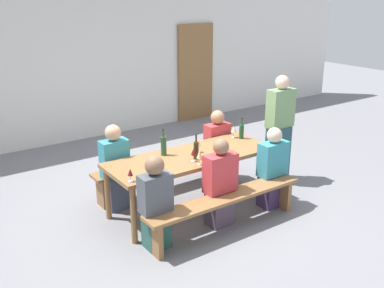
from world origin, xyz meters
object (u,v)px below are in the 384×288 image
(wine_glass_2, at_px, (130,173))
(standing_host, at_px, (279,131))
(bench_near, at_px, (226,203))
(bench_far, at_px, (164,166))
(wooden_door, at_px, (196,73))
(wine_glass_3, at_px, (193,152))
(wine_bottle_1, at_px, (164,145))
(wine_bottle_0, at_px, (196,150))
(seated_guest_near_1, at_px, (220,185))
(wine_glass_1, at_px, (199,143))
(seated_guest_near_0, at_px, (156,204))
(wine_bottle_2, at_px, (241,131))
(seated_guest_far_0, at_px, (115,169))
(tasting_table, at_px, (192,160))
(wine_glass_4, at_px, (200,155))
(seated_guest_near_2, at_px, (272,170))
(wine_glass_0, at_px, (234,130))
(seated_guest_far_1, at_px, (217,147))

(wine_glass_2, height_order, standing_host, standing_host)
(bench_near, bearing_deg, bench_far, 90.00)
(wooden_door, height_order, wine_glass_3, wooden_door)
(wine_bottle_1, bearing_deg, wine_glass_2, -145.64)
(wine_bottle_0, bearing_deg, seated_guest_near_1, -82.18)
(seated_guest_near_1, bearing_deg, standing_host, -69.66)
(wine_bottle_1, distance_m, seated_guest_near_1, 0.91)
(wine_glass_1, bearing_deg, seated_guest_near_0, -149.39)
(wooden_door, relative_size, wine_glass_1, 11.83)
(wine_bottle_0, bearing_deg, standing_host, 5.55)
(wine_glass_2, relative_size, wine_glass_3, 0.92)
(bench_far, distance_m, wine_glass_1, 0.86)
(wine_bottle_2, height_order, seated_guest_far_0, seated_guest_far_0)
(wine_bottle_2, distance_m, wine_glass_1, 0.85)
(tasting_table, height_order, standing_host, standing_host)
(wine_glass_4, height_order, seated_guest_near_0, seated_guest_near_0)
(wine_bottle_1, xyz_separation_m, seated_guest_near_2, (1.20, -0.77, -0.36))
(bench_near, bearing_deg, seated_guest_near_1, 80.76)
(wooden_door, bearing_deg, seated_guest_far_0, -138.57)
(bench_near, bearing_deg, wine_glass_0, 46.70)
(bench_near, distance_m, wine_bottle_0, 0.77)
(seated_guest_near_0, xyz_separation_m, seated_guest_far_0, (0.05, 1.12, 0.03))
(bench_far, bearing_deg, wine_glass_2, -135.78)
(wine_bottle_2, xyz_separation_m, seated_guest_near_0, (-1.85, -0.72, -0.33))
(wine_bottle_0, height_order, wine_bottle_2, wine_bottle_0)
(bench_far, height_order, wine_bottle_2, wine_bottle_2)
(tasting_table, relative_size, wine_glass_4, 12.25)
(tasting_table, xyz_separation_m, seated_guest_near_1, (0.02, -0.56, -0.15))
(wooden_door, relative_size, seated_guest_near_2, 1.91)
(wooden_door, relative_size, seated_guest_near_0, 1.91)
(tasting_table, height_order, seated_guest_far_1, seated_guest_far_1)
(wine_glass_1, xyz_separation_m, standing_host, (1.47, -0.01, -0.09))
(wine_bottle_1, relative_size, seated_guest_far_1, 0.32)
(wine_glass_0, xyz_separation_m, seated_guest_far_0, (-1.73, 0.32, -0.31))
(wine_glass_1, relative_size, seated_guest_near_2, 0.16)
(seated_guest_far_0, bearing_deg, wine_glass_1, 61.08)
(bench_near, xyz_separation_m, wine_glass_1, (0.13, 0.74, 0.51))
(standing_host, bearing_deg, wine_glass_2, 6.91)
(wooden_door, distance_m, seated_guest_far_1, 3.50)
(wooden_door, xyz_separation_m, seated_guest_near_0, (-3.45, -4.12, -0.52))
(wine_glass_1, distance_m, wine_glass_2, 1.21)
(bench_near, bearing_deg, wine_bottle_0, 93.37)
(bench_far, relative_size, seated_guest_near_2, 1.96)
(seated_guest_far_0, bearing_deg, bench_far, 100.23)
(bench_far, height_order, wine_glass_0, wine_glass_0)
(wine_glass_1, relative_size, wine_glass_3, 1.07)
(wine_glass_2, distance_m, seated_guest_near_1, 1.14)
(wine_bottle_2, relative_size, wine_glass_4, 1.67)
(wine_glass_4, bearing_deg, wooden_door, 55.37)
(wooden_door, height_order, seated_guest_near_1, wooden_door)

